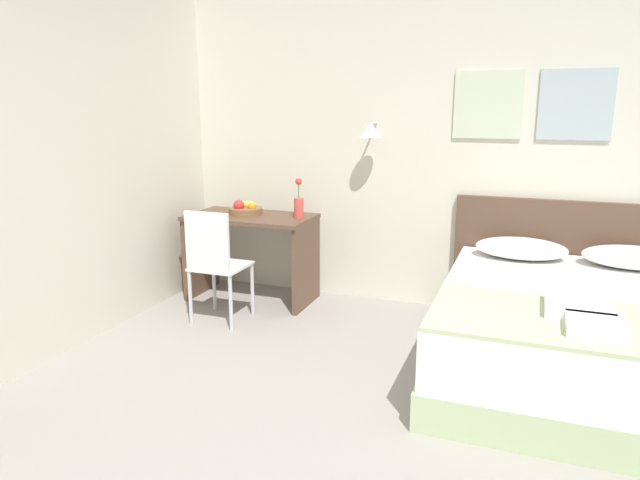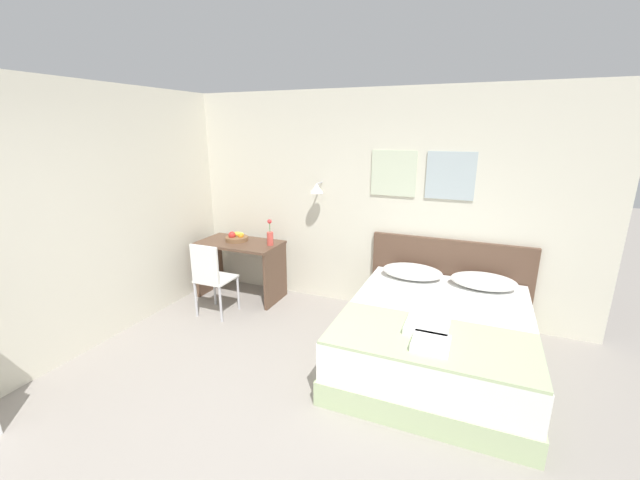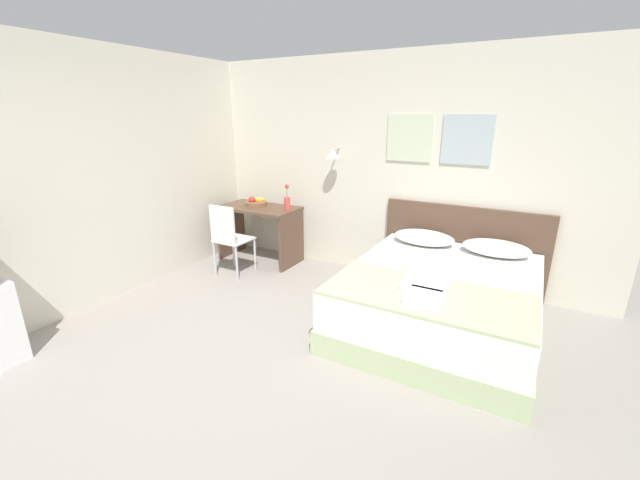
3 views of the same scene
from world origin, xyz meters
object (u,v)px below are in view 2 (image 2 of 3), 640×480
object	(u,v)px
pillow_left	(412,272)
folded_towel_mid_bed	(431,343)
desk_chair	(211,275)
fruit_bowl	(236,238)
flower_vase	(270,236)
desk	(241,259)
headboard	(448,280)
bed	(436,338)
throw_blanket	(430,339)
pillow_right	(484,281)
folded_towel_near_foot	(427,326)

from	to	relation	value
pillow_left	folded_towel_mid_bed	world-z (taller)	pillow_left
desk_chair	fruit_bowl	xyz separation A→B (m)	(-0.08, 0.69, 0.27)
fruit_bowl	flower_vase	size ratio (longest dim) A/B	0.88
desk	flower_vase	bearing A→B (deg)	4.62
pillow_left	flower_vase	distance (m)	1.81
headboard	desk	xyz separation A→B (m)	(-2.61, -0.37, 0.03)
folded_towel_mid_bed	bed	bearing A→B (deg)	91.74
throw_blanket	folded_towel_mid_bed	distance (m)	0.15
bed	pillow_right	bearing A→B (deg)	63.19
pillow_right	folded_towel_near_foot	distance (m)	1.25
folded_towel_mid_bed	desk	bearing A→B (deg)	152.51
headboard	bed	bearing A→B (deg)	-90.00
pillow_left	fruit_bowl	xyz separation A→B (m)	(-2.31, -0.04, 0.16)
desk_chair	bed	bearing A→B (deg)	-0.25
bed	desk_chair	world-z (taller)	desk_chair
fruit_bowl	flower_vase	world-z (taller)	flower_vase
headboard	folded_towel_mid_bed	size ratio (longest dim) A/B	6.45
flower_vase	desk	bearing A→B (deg)	-175.38
flower_vase	folded_towel_mid_bed	bearing A→B (deg)	-32.68
headboard	desk_chair	bearing A→B (deg)	-158.75
folded_towel_mid_bed	desk_chair	distance (m)	2.73
bed	fruit_bowl	world-z (taller)	fruit_bowl
pillow_right	flower_vase	distance (m)	2.56
desk_chair	pillow_left	bearing A→B (deg)	18.13
folded_towel_near_foot	flower_vase	size ratio (longest dim) A/B	1.05
pillow_right	desk	xyz separation A→B (m)	(-2.99, -0.09, -0.12)
headboard	desk	world-z (taller)	headboard
headboard	desk_chair	size ratio (longest dim) A/B	1.96
throw_blanket	fruit_bowl	xyz separation A→B (m)	(-2.69, 1.27, 0.23)
fruit_bowl	desk_chair	bearing A→B (deg)	-83.06
pillow_right	flower_vase	bearing A→B (deg)	-178.88
pillow_right	folded_towel_mid_bed	xyz separation A→B (m)	(-0.35, -1.46, -0.02)
headboard	desk_chair	xyz separation A→B (m)	(-2.60, -1.01, 0.04)
bed	pillow_left	size ratio (longest dim) A/B	2.97
pillow_right	desk	bearing A→B (deg)	-178.37
throw_blanket	folded_towel_mid_bed	size ratio (longest dim) A/B	5.84
headboard	pillow_left	xyz separation A→B (m)	(-0.37, -0.28, 0.15)
fruit_bowl	desk	bearing A→B (deg)	-29.20
pillow_left	bed	bearing A→B (deg)	-63.19
bed	folded_towel_near_foot	distance (m)	0.56
bed	flower_vase	world-z (taller)	flower_vase
folded_towel_near_foot	throw_blanket	bearing A→B (deg)	-72.97
pillow_right	flower_vase	size ratio (longest dim) A/B	1.98
pillow_left	fruit_bowl	world-z (taller)	fruit_bowl
flower_vase	bed	bearing A→B (deg)	-17.67
desk_chair	folded_towel_mid_bed	bearing A→B (deg)	-15.48
desk_chair	desk	bearing A→B (deg)	90.98
pillow_left	folded_towel_mid_bed	size ratio (longest dim) A/B	2.40
bed	throw_blanket	size ratio (longest dim) A/B	1.22
throw_blanket	fruit_bowl	world-z (taller)	fruit_bowl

